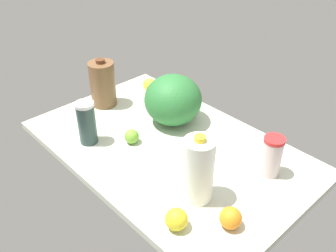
% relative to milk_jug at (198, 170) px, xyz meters
% --- Properties ---
extents(countertop, '(1.20, 0.76, 0.03)m').
position_rel_milk_jug_xyz_m(countertop, '(-0.30, 0.13, -0.14)').
color(countertop, beige).
rests_on(countertop, ground).
extents(milk_jug, '(0.11, 0.11, 0.27)m').
position_rel_milk_jug_xyz_m(milk_jug, '(0.00, 0.00, 0.00)').
color(milk_jug, white).
rests_on(milk_jug, countertop).
extents(chocolate_milk_jug, '(0.12, 0.12, 0.24)m').
position_rel_milk_jug_xyz_m(chocolate_milk_jug, '(-0.77, 0.14, -0.01)').
color(chocolate_milk_jug, brown).
rests_on(chocolate_milk_jug, countertop).
extents(tumbler_cup, '(0.08, 0.08, 0.17)m').
position_rel_milk_jug_xyz_m(tumbler_cup, '(0.10, 0.30, -0.04)').
color(tumbler_cup, beige).
rests_on(tumbler_cup, countertop).
extents(shaker_bottle, '(0.08, 0.08, 0.19)m').
position_rel_milk_jug_xyz_m(shaker_bottle, '(-0.55, -0.09, -0.03)').
color(shaker_bottle, '#293E3B').
rests_on(shaker_bottle, countertop).
extents(watermelon, '(0.26, 0.26, 0.23)m').
position_rel_milk_jug_xyz_m(watermelon, '(-0.42, 0.28, -0.01)').
color(watermelon, '#2B7134').
rests_on(watermelon, countertop).
extents(lemon_near_front, '(0.07, 0.07, 0.07)m').
position_rel_milk_jug_xyz_m(lemon_near_front, '(-0.73, 0.40, -0.09)').
color(lemon_near_front, yellow).
rests_on(lemon_near_front, countertop).
extents(orange_beside_bowl, '(0.07, 0.07, 0.07)m').
position_rel_milk_jug_xyz_m(orange_beside_bowl, '(0.17, -0.02, -0.09)').
color(orange_beside_bowl, orange).
rests_on(orange_beside_bowl, countertop).
extents(lemon_loose, '(0.08, 0.08, 0.08)m').
position_rel_milk_jug_xyz_m(lemon_loose, '(0.05, -0.15, -0.09)').
color(lemon_loose, yellow).
rests_on(lemon_loose, countertop).
extents(lime_by_jug, '(0.06, 0.06, 0.06)m').
position_rel_milk_jug_xyz_m(lime_by_jug, '(-0.42, 0.04, -0.09)').
color(lime_by_jug, '#6FAC32').
rests_on(lime_by_jug, countertop).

